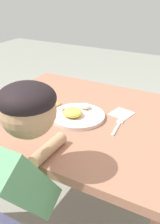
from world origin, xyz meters
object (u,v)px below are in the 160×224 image
object	(u,v)px
plate	(77,115)
person	(18,201)
fork	(118,125)
spoon	(53,107)

from	to	relation	value
plate	person	distance (m)	0.53
plate	fork	size ratio (longest dim) A/B	1.42
fork	person	world-z (taller)	person
fork	spoon	bearing A→B (deg)	83.27
spoon	fork	bearing A→B (deg)	-85.34
plate	spoon	distance (m)	0.16
person	plate	bearing A→B (deg)	95.93
plate	person	bearing A→B (deg)	-84.07
spoon	person	xyz separation A→B (m)	(0.22, -0.54, -0.09)
plate	spoon	world-z (taller)	plate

